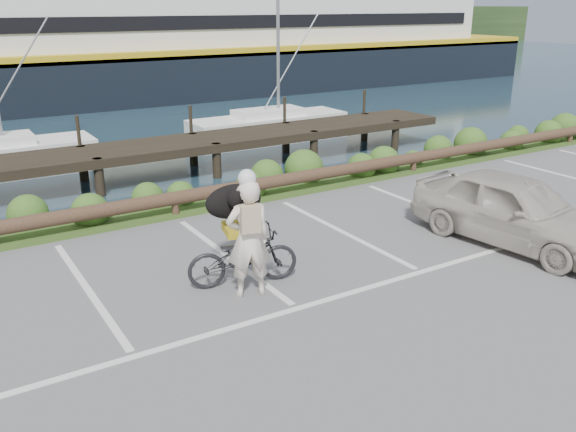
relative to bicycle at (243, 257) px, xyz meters
name	(u,v)px	position (x,y,z in m)	size (l,w,h in m)	color
ground	(284,299)	(0.29, -0.84, -0.49)	(72.00, 72.00, 0.00)	#58585A
vegetation_strip	(164,207)	(0.29, 4.46, -0.44)	(34.00, 1.60, 0.10)	#3D5B21
log_rail	(176,218)	(0.29, 3.76, -0.49)	(32.00, 0.30, 0.60)	#443021
bicycle	(243,257)	(0.00, 0.00, 0.00)	(0.65, 1.87, 0.98)	black
cyclist	(248,239)	(-0.11, -0.42, 0.48)	(0.71, 0.47, 1.94)	#F2E2CD
dog	(234,201)	(0.15, 0.58, 0.79)	(1.03, 0.50, 0.60)	black
parked_car	(514,209)	(5.36, -1.12, 0.21)	(1.65, 4.09, 1.39)	#B6AEA0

